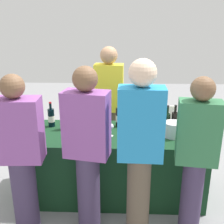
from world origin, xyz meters
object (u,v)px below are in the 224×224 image
object	(u,v)px
wine_bottle_2	(88,120)
wine_bottle_6	(167,122)
menu_board	(158,129)
ice_bucket	(173,129)
wine_bottle_4	(119,117)
wine_glass_0	(77,126)
wine_bottle_3	(103,117)
wine_bottle_7	(175,122)
guest_0	(20,153)
wine_bottle_5	(135,120)
wine_bottle_1	(67,120)
guest_2	(140,148)
wine_glass_1	(111,127)
server_pouring	(109,104)
wine_bottle_0	(51,118)
guest_3	(196,154)
guest_1	(87,148)
wine_glass_3	(138,129)
wine_glass_2	(129,130)

from	to	relation	value
wine_bottle_2	wine_bottle_6	bearing A→B (deg)	-2.13
menu_board	ice_bucket	bearing A→B (deg)	-87.65
wine_bottle_4	wine_glass_0	world-z (taller)	wine_bottle_4
wine_bottle_3	wine_bottle_7	world-z (taller)	wine_bottle_3
wine_bottle_6	guest_0	bearing A→B (deg)	-152.64
wine_bottle_5	ice_bucket	distance (m)	0.44
wine_bottle_5	ice_bucket	bearing A→B (deg)	-23.94
wine_bottle_5	menu_board	xyz separation A→B (m)	(0.40, 0.99, -0.51)
wine_bottle_1	guest_2	bearing A→B (deg)	-45.60
wine_bottle_3	guest_2	world-z (taller)	guest_2
wine_glass_1	server_pouring	bearing A→B (deg)	94.27
wine_bottle_1	wine_bottle_4	bearing A→B (deg)	9.60
wine_bottle_0	wine_bottle_7	world-z (taller)	wine_bottle_7
wine_bottle_2	wine_bottle_6	xyz separation A→B (m)	(0.91, -0.03, -0.00)
wine_glass_0	guest_3	world-z (taller)	guest_3
wine_bottle_6	server_pouring	xyz separation A→B (m)	(-0.69, 0.56, 0.04)
wine_bottle_2	wine_bottle_3	bearing A→B (deg)	28.23
wine_bottle_7	wine_glass_0	xyz separation A→B (m)	(-1.10, -0.15, -0.01)
ice_bucket	guest_2	size ratio (longest dim) A/B	0.12
menu_board	wine_bottle_5	bearing A→B (deg)	-109.90
wine_bottle_7	guest_1	bearing A→B (deg)	-142.77
ice_bucket	guest_0	size ratio (longest dim) A/B	0.13
wine_bottle_4	guest_0	world-z (taller)	guest_0
wine_glass_1	menu_board	size ratio (longest dim) A/B	0.19
wine_glass_1	wine_glass_3	world-z (taller)	wine_glass_3
wine_bottle_7	guest_2	bearing A→B (deg)	-119.05
wine_glass_2	server_pouring	bearing A→B (deg)	107.84
wine_bottle_4	guest_2	distance (m)	0.94
wine_bottle_6	ice_bucket	xyz separation A→B (m)	(0.05, -0.15, -0.03)
wine_bottle_4	wine_glass_0	distance (m)	0.54
wine_bottle_5	wine_bottle_6	bearing A→B (deg)	-4.00
wine_glass_1	wine_glass_3	xyz separation A→B (m)	(0.29, -0.06, 0.00)
wine_bottle_1	wine_glass_0	distance (m)	0.22
wine_bottle_4	wine_bottle_1	bearing A→B (deg)	-170.40
wine_bottle_0	wine_bottle_2	size ratio (longest dim) A/B	0.95
wine_bottle_6	ice_bucket	world-z (taller)	wine_bottle_6
wine_glass_0	server_pouring	bearing A→B (deg)	65.86
guest_1	wine_bottle_3	bearing A→B (deg)	94.88
wine_bottle_1	menu_board	world-z (taller)	wine_bottle_1
wine_glass_2	wine_glass_3	xyz separation A→B (m)	(0.09, 0.00, 0.01)
wine_bottle_1	wine_bottle_2	xyz separation A→B (m)	(0.24, 0.02, 0.01)
wine_bottle_4	wine_glass_3	bearing A→B (deg)	-59.28
wine_bottle_0	server_pouring	world-z (taller)	server_pouring
wine_bottle_1	wine_bottle_6	size ratio (longest dim) A/B	0.95
menu_board	wine_glass_2	bearing A→B (deg)	-108.64
ice_bucket	guest_3	distance (m)	0.57
wine_glass_3	menu_board	distance (m)	1.40
guest_3	wine_bottle_7	bearing A→B (deg)	103.17
wine_bottle_1	guest_2	distance (m)	1.14
wine_bottle_3	guest_0	world-z (taller)	guest_0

